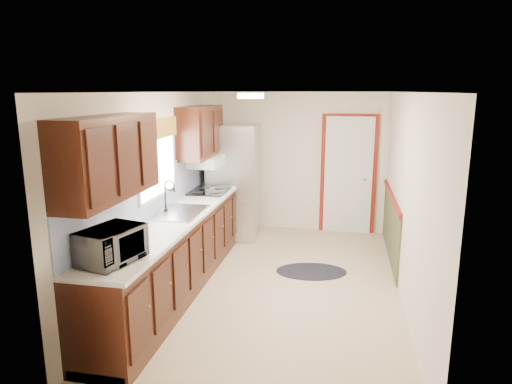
% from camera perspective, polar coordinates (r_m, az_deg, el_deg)
% --- Properties ---
extents(room_shell, '(3.20, 5.20, 2.52)m').
position_cam_1_polar(room_shell, '(5.55, 2.80, -0.12)').
color(room_shell, '#C8B38D').
rests_on(room_shell, ground).
extents(kitchen_run, '(0.63, 4.00, 2.20)m').
position_cam_1_polar(kitchen_run, '(5.68, -10.13, -4.07)').
color(kitchen_run, black).
rests_on(kitchen_run, ground).
extents(back_wall_trim, '(1.12, 2.30, 2.08)m').
position_cam_1_polar(back_wall_trim, '(7.73, 12.48, 0.85)').
color(back_wall_trim, maroon).
rests_on(back_wall_trim, ground).
extents(ceiling_fixture, '(0.30, 0.30, 0.06)m').
position_cam_1_polar(ceiling_fixture, '(5.27, -0.68, 11.94)').
color(ceiling_fixture, '#FFD88C').
rests_on(ceiling_fixture, room_shell).
extents(microwave, '(0.44, 0.62, 0.38)m').
position_cam_1_polar(microwave, '(4.20, -17.67, -5.91)').
color(microwave, white).
rests_on(microwave, kitchen_run).
extents(refrigerator, '(0.85, 0.82, 1.88)m').
position_cam_1_polar(refrigerator, '(7.56, -2.86, 1.29)').
color(refrigerator, '#B7B7BC').
rests_on(refrigerator, ground).
extents(rug, '(1.04, 0.76, 0.01)m').
position_cam_1_polar(rug, '(6.36, 6.93, -9.82)').
color(rug, black).
rests_on(rug, ground).
extents(cooktop, '(0.53, 0.64, 0.02)m').
position_cam_1_polar(cooktop, '(6.84, -5.87, 0.12)').
color(cooktop, black).
rests_on(cooktop, kitchen_run).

